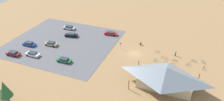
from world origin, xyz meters
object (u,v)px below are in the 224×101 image
(trash_bin, at_px, (141,44))
(car_green_aisle_side, at_px, (64,60))
(lot_sign, at_px, (121,45))
(bicycle_teal_trailside, at_px, (203,62))
(bicycle_black_yard_left, at_px, (194,61))
(pine_east, at_px, (5,89))
(bicycle_yellow_lone_west, at_px, (155,60))
(car_white_inner_stall, at_px, (33,54))
(car_silver_second_row, at_px, (69,27))
(car_blue_far_end, at_px, (29,44))
(bicycle_white_edge_north, at_px, (164,57))
(bicycle_purple_by_bin, at_px, (172,64))
(bicycle_green_edge_south, at_px, (175,61))
(bicycle_orange_back_row, at_px, (204,68))
(car_black_near_entry, at_px, (71,35))
(bicycle_blue_lone_east, at_px, (188,64))
(car_red_mid_lot, at_px, (111,33))
(car_tan_by_curb, at_px, (51,44))
(car_maroon_back_corner, at_px, (13,53))
(bike_pavilion, at_px, (165,76))
(bicycle_red_front_row, at_px, (165,62))
(visitor_near_lot, at_px, (176,53))
(bicycle_silver_near_sign, at_px, (157,52))

(trash_bin, distance_m, car_green_aisle_side, 26.39)
(lot_sign, height_order, bicycle_teal_trailside, lot_sign)
(bicycle_black_yard_left, height_order, car_green_aisle_side, car_green_aisle_side)
(pine_east, bearing_deg, bicycle_yellow_lone_west, -132.63)
(car_white_inner_stall, height_order, car_silver_second_row, car_silver_second_row)
(car_blue_far_end, bearing_deg, car_green_aisle_side, 166.09)
(bicycle_white_edge_north, bearing_deg, bicycle_purple_by_bin, 133.72)
(bicycle_green_edge_south, bearing_deg, bicycle_yellow_lone_west, 19.38)
(bicycle_white_edge_north, height_order, bicycle_orange_back_row, bicycle_white_edge_north)
(pine_east, distance_m, bicycle_teal_trailside, 53.82)
(car_white_inner_stall, bearing_deg, car_black_near_entry, -105.12)
(bicycle_yellow_lone_west, distance_m, bicycle_blue_lone_east, 9.60)
(car_white_inner_stall, relative_size, car_red_mid_lot, 0.95)
(lot_sign, distance_m, bicycle_purple_by_bin, 17.85)
(bicycle_blue_lone_east, bearing_deg, bicycle_black_yard_left, -120.11)
(bicycle_black_yard_left, distance_m, car_tan_by_curb, 46.61)
(bicycle_black_yard_left, relative_size, car_green_aisle_side, 0.36)
(bicycle_green_edge_south, bearing_deg, bicycle_purple_by_bin, 79.04)
(bicycle_white_edge_north, xyz_separation_m, bicycle_teal_trailside, (-11.26, -1.91, 0.01))
(car_maroon_back_corner, bearing_deg, bike_pavilion, -176.73)
(car_maroon_back_corner, bearing_deg, bicycle_yellow_lone_west, -162.69)
(bicycle_green_edge_south, height_order, bicycle_teal_trailside, bicycle_teal_trailside)
(trash_bin, xyz_separation_m, car_black_near_entry, (25.41, 3.38, 0.25))
(bicycle_blue_lone_east, relative_size, car_silver_second_row, 0.30)
(trash_bin, xyz_separation_m, bicycle_red_front_row, (-9.82, 8.32, -0.08))
(car_maroon_back_corner, bearing_deg, bicycle_purple_by_bin, -165.01)
(bicycle_white_edge_north, bearing_deg, car_tan_by_curb, 9.14)
(bicycle_teal_trailside, bearing_deg, trash_bin, -10.46)
(pine_east, height_order, bicycle_teal_trailside, pine_east)
(bicycle_white_edge_north, relative_size, car_tan_by_curb, 0.39)
(bicycle_orange_back_row, distance_m, bicycle_black_yard_left, 3.97)
(bicycle_yellow_lone_west, height_order, car_white_inner_stall, car_white_inner_stall)
(bike_pavilion, bearing_deg, bicycle_purple_by_bin, -94.13)
(bicycle_blue_lone_east, bearing_deg, visitor_near_lot, -42.51)
(bicycle_green_edge_south, xyz_separation_m, bicycle_teal_trailside, (-7.94, -2.43, 0.05))
(lot_sign, bearing_deg, bicycle_yellow_lone_west, 165.35)
(trash_bin, xyz_separation_m, lot_sign, (5.55, 4.92, 0.96))
(car_red_mid_lot, bearing_deg, car_black_near_entry, 26.98)
(car_blue_far_end, xyz_separation_m, visitor_near_lot, (-47.32, -11.72, 0.19))
(pine_east, bearing_deg, car_green_aisle_side, -96.43)
(car_white_inner_stall, bearing_deg, lot_sign, -149.14)
(bicycle_red_front_row, bearing_deg, bicycle_silver_near_sign, -57.18)
(bicycle_orange_back_row, relative_size, car_white_inner_stall, 0.37)
(car_white_inner_stall, bearing_deg, car_tan_by_curb, -100.31)
(bicycle_teal_trailside, bearing_deg, bicycle_orange_back_row, 93.33)
(pine_east, distance_m, car_silver_second_row, 41.17)
(trash_bin, height_order, bicycle_teal_trailside, trash_bin)
(trash_bin, relative_size, car_maroon_back_corner, 0.20)
(bicycle_orange_back_row, height_order, car_white_inner_stall, car_white_inner_stall)
(bicycle_yellow_lone_west, distance_m, bicycle_red_front_row, 3.06)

